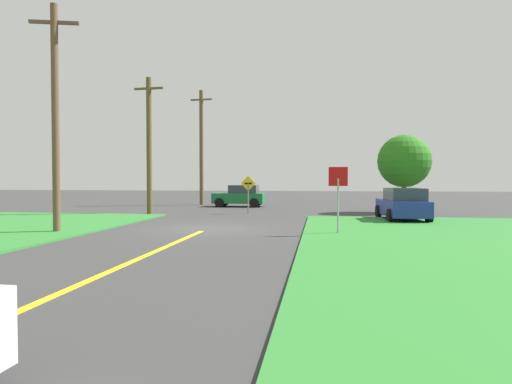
% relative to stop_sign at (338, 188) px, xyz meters
% --- Properties ---
extents(ground_plane, '(120.00, 120.00, 0.00)m').
position_rel_stop_sign_xyz_m(ground_plane, '(-5.27, 1.31, -1.75)').
color(ground_plane, '#3A3A3A').
extents(grass_verge_right, '(12.00, 20.00, 0.08)m').
position_rel_stop_sign_xyz_m(grass_verge_right, '(4.73, -2.69, -1.71)').
color(grass_verge_right, '#2F7E31').
rests_on(grass_verge_right, ground).
extents(lane_stripe_center, '(0.20, 14.00, 0.01)m').
position_rel_stop_sign_xyz_m(lane_stripe_center, '(-5.27, -6.69, -1.74)').
color(lane_stripe_center, yellow).
rests_on(lane_stripe_center, ground).
extents(stop_sign, '(0.70, 0.10, 2.50)m').
position_rel_stop_sign_xyz_m(stop_sign, '(0.00, 0.00, 0.00)').
color(stop_sign, '#9EA0A8').
rests_on(stop_sign, ground).
extents(car_approaching_junction, '(3.81, 2.11, 1.62)m').
position_rel_stop_sign_xyz_m(car_approaching_junction, '(-6.58, 15.92, -0.94)').
color(car_approaching_junction, '#196B33').
rests_on(car_approaching_junction, ground).
extents(car_on_crossroad, '(2.22, 4.16, 1.62)m').
position_rel_stop_sign_xyz_m(car_on_crossroad, '(3.40, 6.07, -0.94)').
color(car_on_crossroad, navy).
rests_on(car_on_crossroad, ground).
extents(utility_pole_near, '(1.77, 0.59, 8.63)m').
position_rel_stop_sign_xyz_m(utility_pole_near, '(-10.57, -1.05, 2.71)').
color(utility_pole_near, brown).
rests_on(utility_pole_near, ground).
extents(utility_pole_mid, '(1.80, 0.31, 8.06)m').
position_rel_stop_sign_xyz_m(utility_pole_mid, '(-10.69, 8.38, 2.39)').
color(utility_pole_mid, brown).
rests_on(utility_pole_mid, ground).
extents(utility_pole_far, '(1.80, 0.32, 9.18)m').
position_rel_stop_sign_xyz_m(utility_pole_far, '(-10.10, 17.82, 2.95)').
color(utility_pole_far, brown).
rests_on(utility_pole_far, ground).
extents(direction_sign, '(0.90, 0.10, 2.26)m').
position_rel_stop_sign_xyz_m(direction_sign, '(-4.90, 9.34, -0.34)').
color(direction_sign, slate).
rests_on(direction_sign, ground).
extents(oak_tree_left, '(3.21, 3.21, 4.78)m').
position_rel_stop_sign_xyz_m(oak_tree_left, '(4.44, 11.40, 1.41)').
color(oak_tree_left, brown).
rests_on(oak_tree_left, ground).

